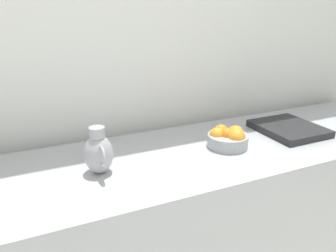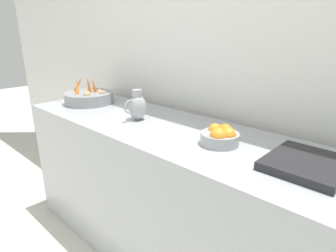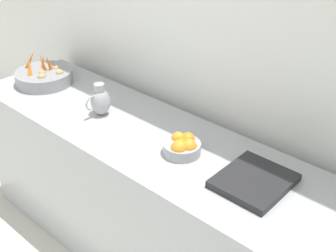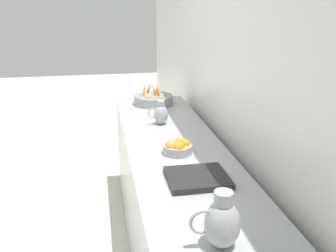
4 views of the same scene
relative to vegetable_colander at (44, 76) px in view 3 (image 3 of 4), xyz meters
The scene contains 6 objects.
tile_wall_left 1.74m from the vegetable_colander, 105.43° to the left, with size 0.10×7.74×3.00m, color white.
prep_counter 1.21m from the vegetable_colander, 89.68° to the left, with size 0.67×2.74×0.93m, color #ADAFB5.
vegetable_colander is the anchor object (origin of this frame).
orange_bowl 1.24m from the vegetable_colander, 89.06° to the left, with size 0.19×0.19×0.10m.
metal_pitcher_short 0.62m from the vegetable_colander, 87.31° to the left, with size 0.17×0.12×0.20m.
counter_sink_basin 1.65m from the vegetable_colander, 90.29° to the left, with size 0.34×0.30×0.04m, color #232326.
Camera 3 is at (-0.05, 1.55, 2.20)m, focal length 47.27 mm.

